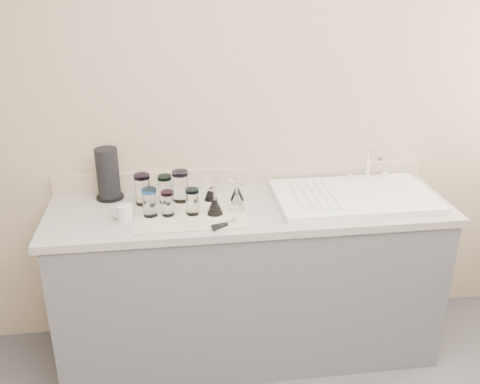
{
  "coord_description": "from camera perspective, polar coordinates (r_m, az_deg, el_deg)",
  "views": [
    {
      "loc": [
        -0.39,
        -1.26,
        2.04
      ],
      "look_at": [
        -0.06,
        1.15,
        1.0
      ],
      "focal_mm": 40.0,
      "sensor_mm": 36.0,
      "label": 1
    }
  ],
  "objects": [
    {
      "name": "goblet_front_left",
      "position": [
        2.62,
        -2.69,
        -1.36
      ],
      "size": [
        0.08,
        0.08,
        0.14
      ],
      "color": "white",
      "rests_on": "dish_towel"
    },
    {
      "name": "tumbler_purple",
      "position": [
        2.76,
        -6.36,
        0.64
      ],
      "size": [
        0.08,
        0.08,
        0.16
      ],
      "color": "white",
      "rests_on": "dish_towel"
    },
    {
      "name": "tumbler_teal",
      "position": [
        2.75,
        -10.35,
        0.31
      ],
      "size": [
        0.08,
        0.08,
        0.16
      ],
      "color": "white",
      "rests_on": "dish_towel"
    },
    {
      "name": "room_envelope",
      "position": [
        1.41,
        8.76,
        2.67
      ],
      "size": [
        3.54,
        3.5,
        2.52
      ],
      "color": "#4D4D52",
      "rests_on": "ground"
    },
    {
      "name": "goblet_front_right",
      "position": [
        2.66,
        -0.33,
        -0.85
      ],
      "size": [
        0.08,
        0.08,
        0.15
      ],
      "color": "white",
      "rests_on": "dish_towel"
    },
    {
      "name": "tumbler_lavender",
      "position": [
        2.61,
        -5.11,
        -1.0
      ],
      "size": [
        0.07,
        0.07,
        0.13
      ],
      "color": "white",
      "rests_on": "dish_towel"
    },
    {
      "name": "sink_unit",
      "position": [
        2.87,
        12.08,
        -0.43
      ],
      "size": [
        0.82,
        0.5,
        0.22
      ],
      "color": "white",
      "rests_on": "counter_unit"
    },
    {
      "name": "dish_towel",
      "position": [
        2.67,
        -5.26,
        -2.14
      ],
      "size": [
        0.55,
        0.42,
        0.01
      ],
      "primitive_type": "cube",
      "color": "beige",
      "rests_on": "counter_unit"
    },
    {
      "name": "counter_unit",
      "position": [
        2.96,
        1.04,
        -9.38
      ],
      "size": [
        2.06,
        0.62,
        0.9
      ],
      "color": "#5F5E63",
      "rests_on": "ground"
    },
    {
      "name": "white_mug",
      "position": [
        2.63,
        -12.21,
        -2.2
      ],
      "size": [
        0.11,
        0.1,
        0.08
      ],
      "color": "silver",
      "rests_on": "counter_unit"
    },
    {
      "name": "goblet_back_left",
      "position": [
        2.78,
        -3.14,
        -0.01
      ],
      "size": [
        0.07,
        0.07,
        0.13
      ],
      "color": "white",
      "rests_on": "dish_towel"
    },
    {
      "name": "paper_towel_roll",
      "position": [
        2.86,
        -13.9,
        1.84
      ],
      "size": [
        0.15,
        0.15,
        0.27
      ],
      "color": "black",
      "rests_on": "counter_unit"
    },
    {
      "name": "tumbler_blue",
      "position": [
        2.62,
        -7.72,
        -1.19
      ],
      "size": [
        0.06,
        0.06,
        0.13
      ],
      "color": "white",
      "rests_on": "dish_towel"
    },
    {
      "name": "goblet_back_right",
      "position": [
        2.77,
        -0.32,
        -0.0
      ],
      "size": [
        0.07,
        0.07,
        0.13
      ],
      "color": "white",
      "rests_on": "dish_towel"
    },
    {
      "name": "can_opener",
      "position": [
        2.51,
        -1.7,
        -3.5
      ],
      "size": [
        0.13,
        0.08,
        0.02
      ],
      "color": "silver",
      "rests_on": "dish_towel"
    },
    {
      "name": "tumbler_cyan",
      "position": [
        2.76,
        -7.99,
        0.34
      ],
      "size": [
        0.07,
        0.07,
        0.14
      ],
      "color": "white",
      "rests_on": "dish_towel"
    },
    {
      "name": "tumbler_magenta",
      "position": [
        2.62,
        -9.6,
        -1.07
      ],
      "size": [
        0.07,
        0.07,
        0.14
      ],
      "color": "white",
      "rests_on": "dish_towel"
    }
  ]
}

